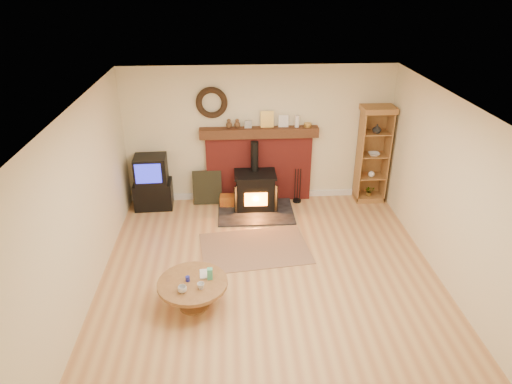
{
  "coord_description": "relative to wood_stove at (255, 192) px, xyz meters",
  "views": [
    {
      "loc": [
        -0.54,
        -5.37,
        4.14
      ],
      "look_at": [
        -0.16,
        1.0,
        0.98
      ],
      "focal_mm": 32.0,
      "sensor_mm": 36.0,
      "label": 1
    }
  ],
  "objects": [
    {
      "name": "ground",
      "position": [
        0.09,
        -2.27,
        -0.35
      ],
      "size": [
        5.5,
        5.5,
        0.0
      ],
      "primitive_type": "plane",
      "color": "#B77B4C",
      "rests_on": "ground"
    },
    {
      "name": "fire_tools",
      "position": [
        0.83,
        0.23,
        -0.21
      ],
      "size": [
        0.16,
        0.16,
        0.7
      ],
      "color": "black",
      "rests_on": "ground"
    },
    {
      "name": "leaning_painting",
      "position": [
        -0.91,
        0.28,
        -0.02
      ],
      "size": [
        0.55,
        0.15,
        0.66
      ],
      "primitive_type": "cube",
      "rotation": [
        -0.17,
        0.0,
        0.0
      ],
      "color": "black",
      "rests_on": "ground"
    },
    {
      "name": "tv_unit",
      "position": [
        -1.92,
        0.2,
        0.14
      ],
      "size": [
        0.72,
        0.53,
        1.03
      ],
      "color": "black",
      "rests_on": "ground"
    },
    {
      "name": "wood_stove",
      "position": [
        0.0,
        0.0,
        0.0
      ],
      "size": [
        1.4,
        1.0,
        1.28
      ],
      "color": "black",
      "rests_on": "ground"
    },
    {
      "name": "room_shell",
      "position": [
        0.08,
        -2.18,
        1.37
      ],
      "size": [
        5.02,
        5.52,
        2.61
      ],
      "color": "beige",
      "rests_on": "ground"
    },
    {
      "name": "chimney_breast",
      "position": [
        0.09,
        0.4,
        0.45
      ],
      "size": [
        2.2,
        0.22,
        1.78
      ],
      "color": "maroon",
      "rests_on": "ground"
    },
    {
      "name": "area_rug",
      "position": [
        -0.09,
        -1.38,
        -0.34
      ],
      "size": [
        1.86,
        1.38,
        0.01
      ],
      "primitive_type": "cube",
      "rotation": [
        0.0,
        0.0,
        0.12
      ],
      "color": "brown",
      "rests_on": "ground"
    },
    {
      "name": "firelog_box",
      "position": [
        -0.49,
        0.13,
        -0.24
      ],
      "size": [
        0.37,
        0.24,
        0.22
      ],
      "primitive_type": "cube",
      "rotation": [
        0.0,
        0.0,
        -0.07
      ],
      "color": "gold",
      "rests_on": "ground"
    },
    {
      "name": "curio_cabinet",
      "position": [
        2.25,
        0.28,
        0.59
      ],
      "size": [
        0.6,
        0.43,
        1.88
      ],
      "color": "brown",
      "rests_on": "ground"
    },
    {
      "name": "coffee_table",
      "position": [
        -0.99,
        -2.73,
        -0.02
      ],
      "size": [
        0.94,
        0.94,
        0.56
      ],
      "color": "brown",
      "rests_on": "ground"
    }
  ]
}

